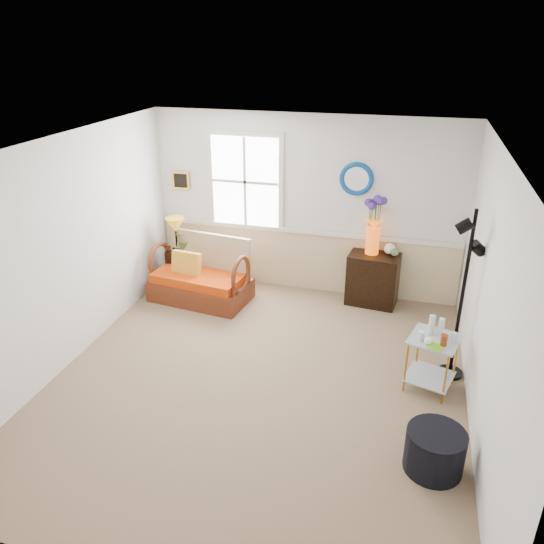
% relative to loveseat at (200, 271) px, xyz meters
% --- Properties ---
extents(floor, '(4.50, 5.00, 0.01)m').
position_rel_loveseat_xyz_m(floor, '(1.37, -1.73, -0.45)').
color(floor, '#84694F').
rests_on(floor, ground).
extents(ceiling, '(4.50, 5.00, 0.01)m').
position_rel_loveseat_xyz_m(ceiling, '(1.37, -1.73, 2.15)').
color(ceiling, white).
rests_on(ceiling, walls).
extents(walls, '(4.51, 5.01, 2.60)m').
position_rel_loveseat_xyz_m(walls, '(1.37, -1.73, 0.85)').
color(walls, silver).
rests_on(walls, floor).
extents(wainscot, '(4.46, 0.02, 0.90)m').
position_rel_loveseat_xyz_m(wainscot, '(1.37, 0.75, -0.00)').
color(wainscot, tan).
rests_on(wainscot, walls).
extents(chair_rail, '(4.46, 0.04, 0.06)m').
position_rel_loveseat_xyz_m(chair_rail, '(1.37, 0.74, 0.47)').
color(chair_rail, silver).
rests_on(chair_rail, walls).
extents(window, '(1.14, 0.06, 1.44)m').
position_rel_loveseat_xyz_m(window, '(0.47, 0.74, 1.15)').
color(window, white).
rests_on(window, walls).
extents(picture, '(0.28, 0.03, 0.28)m').
position_rel_loveseat_xyz_m(picture, '(-0.55, 0.75, 1.10)').
color(picture, gold).
rests_on(picture, walls).
extents(mirror, '(0.47, 0.07, 0.47)m').
position_rel_loveseat_xyz_m(mirror, '(2.07, 0.75, 1.30)').
color(mirror, '#0756A1').
rests_on(mirror, walls).
extents(loveseat, '(1.48, 0.96, 0.91)m').
position_rel_loveseat_xyz_m(loveseat, '(0.00, 0.00, 0.00)').
color(loveseat, '#622613').
rests_on(loveseat, floor).
extents(throw_pillow, '(0.45, 0.16, 0.44)m').
position_rel_loveseat_xyz_m(throw_pillow, '(-0.19, -0.04, 0.06)').
color(throw_pillow, orange).
rests_on(throw_pillow, loveseat).
extents(lamp_stand, '(0.41, 0.41, 0.59)m').
position_rel_loveseat_xyz_m(lamp_stand, '(-0.50, 0.36, -0.16)').
color(lamp_stand, black).
rests_on(lamp_stand, floor).
extents(table_lamp, '(0.34, 0.34, 0.51)m').
position_rel_loveseat_xyz_m(table_lamp, '(-0.50, 0.34, 0.39)').
color(table_lamp, '#C0891B').
rests_on(table_lamp, lamp_stand).
extents(potted_plant, '(0.46, 0.48, 0.29)m').
position_rel_loveseat_xyz_m(potted_plant, '(-0.38, 0.40, 0.28)').
color(potted_plant, '#4A6936').
rests_on(potted_plant, lamp_stand).
extents(cabinet, '(0.74, 0.52, 0.75)m').
position_rel_loveseat_xyz_m(cabinet, '(2.42, 0.53, -0.08)').
color(cabinet, black).
rests_on(cabinet, floor).
extents(flower_vase, '(0.29, 0.29, 0.82)m').
position_rel_loveseat_xyz_m(flower_vase, '(2.37, 0.58, 0.70)').
color(flower_vase, '#DC530E').
rests_on(flower_vase, cabinet).
extents(side_table, '(0.61, 0.61, 0.63)m').
position_rel_loveseat_xyz_m(side_table, '(3.22, -1.34, -0.14)').
color(side_table, '#B67A22').
rests_on(side_table, floor).
extents(tabletop_items, '(0.49, 0.49, 0.22)m').
position_rel_loveseat_xyz_m(tabletop_items, '(3.24, -1.38, 0.28)').
color(tabletop_items, silver).
rests_on(tabletop_items, side_table).
extents(floor_lamp, '(0.32, 0.32, 1.98)m').
position_rel_loveseat_xyz_m(floor_lamp, '(3.47, -1.01, 0.53)').
color(floor_lamp, black).
rests_on(floor_lamp, floor).
extents(ottoman, '(0.65, 0.65, 0.40)m').
position_rel_loveseat_xyz_m(ottoman, '(3.26, -2.57, -0.25)').
color(ottoman, black).
rests_on(ottoman, floor).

